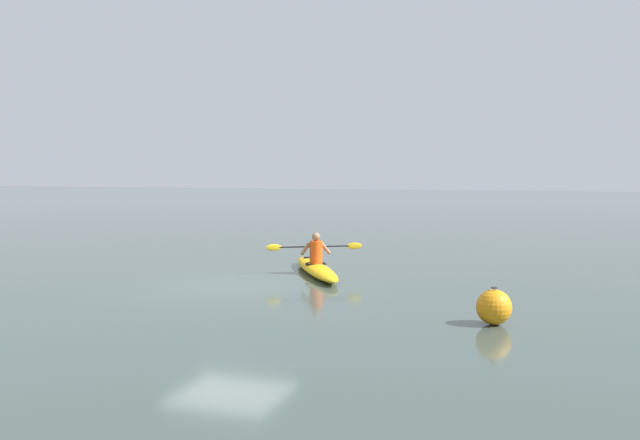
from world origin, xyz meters
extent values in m
plane|color=#384742|center=(0.00, 0.00, 0.00)|extent=(160.00, 160.00, 0.00)
ellipsoid|color=#EAB214|center=(-1.22, -2.42, 0.14)|extent=(2.72, 4.13, 0.28)
torus|color=black|center=(-1.19, -2.47, 0.26)|extent=(0.73, 0.73, 0.04)
cylinder|color=black|center=(-0.56, -3.58, 0.27)|extent=(0.18, 0.18, 0.02)
cylinder|color=#E04C14|center=(-1.21, -2.43, 0.56)|extent=(0.32, 0.32, 0.56)
sphere|color=#936B4C|center=(-1.21, -2.43, 0.95)|extent=(0.21, 0.21, 0.21)
cylinder|color=black|center=(-1.11, -2.61, 0.68)|extent=(1.83, 1.07, 0.03)
ellipsoid|color=gold|center=(-0.21, -2.09, 0.68)|extent=(0.37, 0.23, 0.17)
ellipsoid|color=gold|center=(-2.02, -3.13, 0.68)|extent=(0.37, 0.23, 0.17)
cylinder|color=#936B4C|center=(-0.95, -2.37, 0.64)|extent=(0.23, 0.29, 0.34)
cylinder|color=#936B4C|center=(-1.40, -2.63, 0.64)|extent=(0.32, 0.13, 0.34)
sphere|color=orange|center=(-6.02, 2.22, 0.30)|extent=(0.61, 0.61, 0.61)
torus|color=#333338|center=(-6.02, 2.22, 0.64)|extent=(0.12, 0.12, 0.02)
camera|label=1|loc=(-7.08, 14.62, 2.63)|focal=40.34mm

